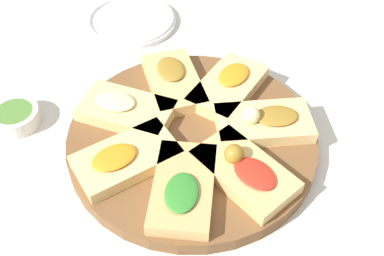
{
  "coord_description": "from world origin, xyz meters",
  "views": [
    {
      "loc": [
        -0.44,
        -0.13,
        0.52
      ],
      "look_at": [
        0.0,
        0.0,
        0.03
      ],
      "focal_mm": 42.0,
      "sensor_mm": 36.0,
      "label": 1
    }
  ],
  "objects_px": {
    "serving_board": "(192,138)",
    "plate_right": "(131,20)",
    "dipping_bowl": "(16,117)",
    "napkin_stack": "(369,66)"
  },
  "relations": [
    {
      "from": "serving_board",
      "to": "plate_right",
      "type": "relative_size",
      "value": 2.06
    },
    {
      "from": "plate_right",
      "to": "dipping_bowl",
      "type": "bearing_deg",
      "value": 167.54
    },
    {
      "from": "serving_board",
      "to": "plate_right",
      "type": "distance_m",
      "value": 0.35
    },
    {
      "from": "serving_board",
      "to": "dipping_bowl",
      "type": "relative_size",
      "value": 4.99
    },
    {
      "from": "serving_board",
      "to": "dipping_bowl",
      "type": "height_order",
      "value": "dipping_bowl"
    },
    {
      "from": "napkin_stack",
      "to": "dipping_bowl",
      "type": "xyz_separation_m",
      "value": [
        -0.31,
        0.54,
        0.01
      ]
    },
    {
      "from": "plate_right",
      "to": "dipping_bowl",
      "type": "relative_size",
      "value": 2.42
    },
    {
      "from": "dipping_bowl",
      "to": "napkin_stack",
      "type": "bearing_deg",
      "value": -60.28
    },
    {
      "from": "plate_right",
      "to": "serving_board",
      "type": "bearing_deg",
      "value": -142.37
    },
    {
      "from": "serving_board",
      "to": "dipping_bowl",
      "type": "bearing_deg",
      "value": 97.89
    }
  ]
}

